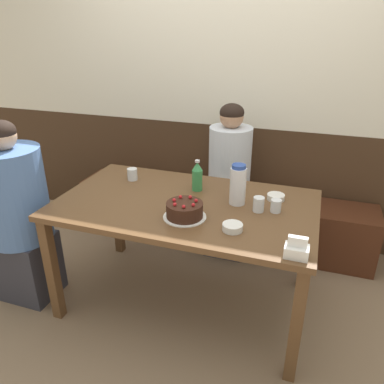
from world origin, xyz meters
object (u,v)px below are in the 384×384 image
object	(u,v)px
birthday_cake	(185,210)
glass_shot_small	(259,204)
napkin_holder	(297,250)
person_pale_blue_shirt	(229,186)
bowl_soup_white	(276,197)
soju_bottle	(197,176)
person_teal_shirt	(18,215)
water_pitcher	(238,185)
glass_tumbler_short	(276,206)
glass_water_tall	(132,174)
bowl_rice_small	(232,227)
bench_seat	(219,217)

from	to	relation	value
birthday_cake	glass_shot_small	bearing A→B (deg)	28.94
napkin_holder	person_pale_blue_shirt	distance (m)	1.25
bowl_soup_white	birthday_cake	bearing A→B (deg)	-138.67
soju_bottle	glass_shot_small	bearing A→B (deg)	-22.02
person_teal_shirt	person_pale_blue_shirt	bearing A→B (deg)	40.99
bowl_soup_white	person_teal_shirt	world-z (taller)	person_teal_shirt
birthday_cake	person_teal_shirt	size ratio (longest dim) A/B	0.20
water_pitcher	glass_tumbler_short	size ratio (longest dim) A/B	3.30
napkin_holder	glass_water_tall	xyz separation A→B (m)	(-1.14, 0.60, 0.00)
glass_tumbler_short	person_teal_shirt	size ratio (longest dim) A/B	0.06
glass_water_tall	person_teal_shirt	xyz separation A→B (m)	(-0.57, -0.49, -0.17)
bowl_rice_small	glass_water_tall	bearing A→B (deg)	150.62
bowl_rice_small	glass_tumbler_short	xyz separation A→B (m)	(0.18, 0.29, 0.02)
bowl_soup_white	bowl_rice_small	world-z (taller)	bowl_rice_small
person_pale_blue_shirt	glass_tumbler_short	bearing A→B (deg)	32.83
napkin_holder	glass_shot_small	xyz separation A→B (m)	(-0.24, 0.40, 0.00)
soju_bottle	glass_shot_small	xyz separation A→B (m)	(0.42, -0.17, -0.05)
napkin_holder	glass_shot_small	bearing A→B (deg)	121.03
water_pitcher	person_pale_blue_shirt	world-z (taller)	person_pale_blue_shirt
bowl_soup_white	glass_tumbler_short	bearing A→B (deg)	-83.18
person_pale_blue_shirt	birthday_cake	bearing A→B (deg)	-2.57
glass_shot_small	bowl_rice_small	bearing A→B (deg)	-108.95
birthday_cake	water_pitcher	world-z (taller)	water_pitcher
napkin_holder	bowl_soup_white	size ratio (longest dim) A/B	1.04
bowl_rice_small	glass_shot_small	bearing A→B (deg)	71.05
birthday_cake	napkin_holder	world-z (taller)	birthday_cake
bench_seat	water_pitcher	world-z (taller)	water_pitcher
napkin_holder	glass_water_tall	size ratio (longest dim) A/B	1.36
bowl_soup_white	glass_water_tall	size ratio (longest dim) A/B	1.31
birthday_cake	bowl_rice_small	xyz separation A→B (m)	(0.28, -0.05, -0.03)
glass_shot_small	person_teal_shirt	world-z (taller)	person_teal_shirt
soju_bottle	glass_shot_small	size ratio (longest dim) A/B	2.36
person_teal_shirt	person_pale_blue_shirt	distance (m)	1.50
soju_bottle	water_pitcher	bearing A→B (deg)	-21.11
glass_tumbler_short	bench_seat	bearing A→B (deg)	124.04
bench_seat	birthday_cake	bearing A→B (deg)	-86.62
birthday_cake	glass_water_tall	size ratio (longest dim) A/B	2.97
bowl_rice_small	person_teal_shirt	xyz separation A→B (m)	(-1.37, -0.04, -0.14)
soju_bottle	napkin_holder	xyz separation A→B (m)	(0.67, -0.57, -0.06)
water_pitcher	napkin_holder	size ratio (longest dim) A/B	2.23
water_pitcher	glass_tumbler_short	world-z (taller)	water_pitcher
napkin_holder	glass_shot_small	world-z (taller)	napkin_holder
bowl_soup_white	bowl_rice_small	xyz separation A→B (m)	(-0.16, -0.45, 0.00)
bench_seat	birthday_cake	world-z (taller)	birthday_cake
water_pitcher	glass_shot_small	world-z (taller)	water_pitcher
soju_bottle	glass_water_tall	world-z (taller)	soju_bottle
bowl_soup_white	person_teal_shirt	size ratio (longest dim) A/B	0.09
bench_seat	glass_water_tall	size ratio (longest dim) A/B	30.46
bowl_rice_small	glass_water_tall	distance (m)	0.93
napkin_holder	bowl_rice_small	distance (m)	0.36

